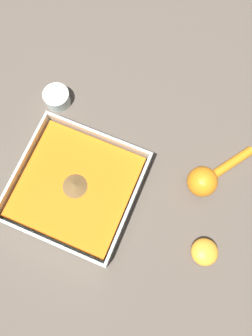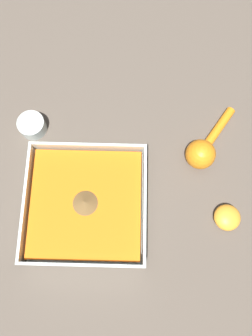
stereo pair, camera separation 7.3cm
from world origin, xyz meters
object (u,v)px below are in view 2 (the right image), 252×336
object	(u,v)px
square_dish	(86,205)
lemon_half	(227,217)
spice_bowl	(32,126)
lemon_squeezer	(203,150)

from	to	relation	value
square_dish	lemon_half	xyz separation A→B (m)	(-0.31, 0.02, -0.01)
spice_bowl	lemon_squeezer	distance (m)	0.40
lemon_squeezer	spice_bowl	bearing A→B (deg)	-63.76
lemon_squeezer	lemon_half	xyz separation A→B (m)	(-0.05, 0.15, -0.01)
lemon_squeezer	lemon_half	world-z (taller)	lemon_squeezer
spice_bowl	lemon_half	xyz separation A→B (m)	(-0.45, 0.21, -0.00)
spice_bowl	square_dish	bearing A→B (deg)	126.96
square_dish	spice_bowl	world-z (taller)	square_dish
spice_bowl	lemon_half	distance (m)	0.50
lemon_half	square_dish	bearing A→B (deg)	-3.59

